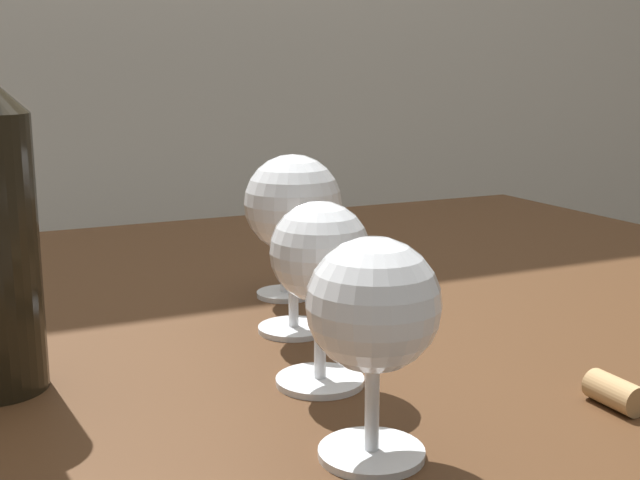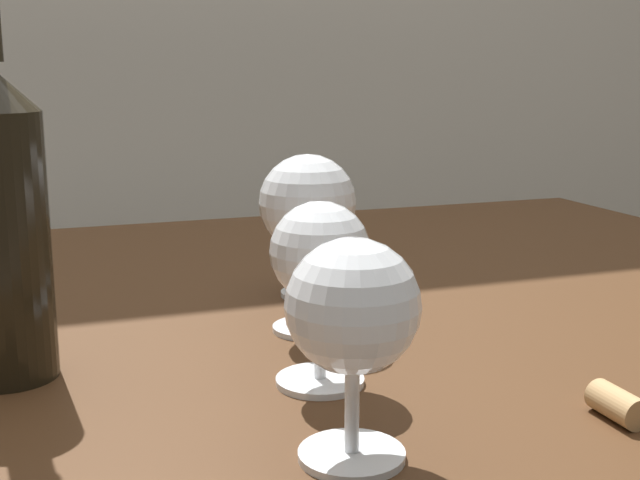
{
  "view_description": "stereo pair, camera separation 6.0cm",
  "coord_description": "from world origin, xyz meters",
  "px_view_note": "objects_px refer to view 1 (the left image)",
  "views": [
    {
      "loc": [
        -0.2,
        -0.76,
        1.0
      ],
      "look_at": [
        0.05,
        -0.23,
        0.87
      ],
      "focal_mm": 46.29,
      "sensor_mm": 36.0,
      "label": 1
    },
    {
      "loc": [
        -0.15,
        -0.79,
        1.0
      ],
      "look_at": [
        0.05,
        -0.23,
        0.87
      ],
      "focal_mm": 46.29,
      "sensor_mm": 36.0,
      "label": 2
    }
  ],
  "objects_px": {
    "wine_glass_amber": "(373,310)",
    "cork": "(615,393)",
    "wine_glass_rose": "(293,208)",
    "wine_glass_port": "(283,204)",
    "wine_glass_chardonnay": "(320,257)"
  },
  "relations": [
    {
      "from": "wine_glass_amber",
      "to": "cork",
      "type": "height_order",
      "value": "wine_glass_amber"
    },
    {
      "from": "cork",
      "to": "wine_glass_amber",
      "type": "bearing_deg",
      "value": 177.7
    },
    {
      "from": "wine_glass_rose",
      "to": "wine_glass_port",
      "type": "bearing_deg",
      "value": 71.12
    },
    {
      "from": "wine_glass_chardonnay",
      "to": "cork",
      "type": "bearing_deg",
      "value": -37.44
    },
    {
      "from": "wine_glass_amber",
      "to": "wine_glass_port",
      "type": "relative_size",
      "value": 0.98
    },
    {
      "from": "wine_glass_amber",
      "to": "wine_glass_port",
      "type": "bearing_deg",
      "value": 75.33
    },
    {
      "from": "wine_glass_chardonnay",
      "to": "wine_glass_rose",
      "type": "relative_size",
      "value": 0.87
    },
    {
      "from": "wine_glass_amber",
      "to": "cork",
      "type": "relative_size",
      "value": 3.28
    },
    {
      "from": "wine_glass_rose",
      "to": "wine_glass_chardonnay",
      "type": "bearing_deg",
      "value": -104.74
    },
    {
      "from": "wine_glass_port",
      "to": "wine_glass_chardonnay",
      "type": "bearing_deg",
      "value": -106.73
    },
    {
      "from": "wine_glass_chardonnay",
      "to": "wine_glass_rose",
      "type": "height_order",
      "value": "wine_glass_rose"
    },
    {
      "from": "wine_glass_amber",
      "to": "wine_glass_chardonnay",
      "type": "relative_size",
      "value": 0.99
    },
    {
      "from": "wine_glass_chardonnay",
      "to": "wine_glass_port",
      "type": "xyz_separation_m",
      "value": [
        0.07,
        0.24,
        -0.0
      ]
    },
    {
      "from": "wine_glass_amber",
      "to": "wine_glass_chardonnay",
      "type": "height_order",
      "value": "wine_glass_chardonnay"
    },
    {
      "from": "wine_glass_chardonnay",
      "to": "cork",
      "type": "height_order",
      "value": "wine_glass_chardonnay"
    }
  ]
}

